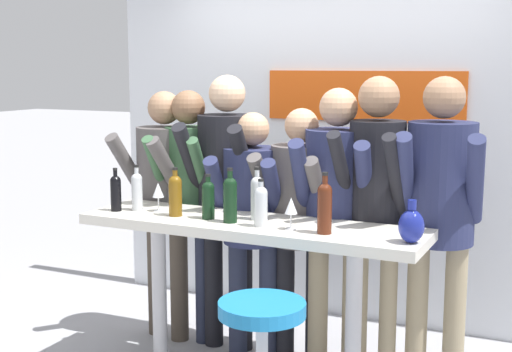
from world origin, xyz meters
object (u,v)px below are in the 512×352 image
Objects in this scene: person_left at (189,186)px; person_far_right at (376,192)px; person_right at (337,200)px; wine_bottle_3 at (175,193)px; person_rightmost at (440,199)px; bar_stool at (262,351)px; person_center_left at (227,182)px; wine_bottle_0 at (261,204)px; wine_bottle_2 at (116,191)px; wine_bottle_4 at (257,196)px; wine_glass_0 at (291,207)px; decorative_vase at (411,226)px; wine_bottle_1 at (137,190)px; person_center at (253,209)px; wine_glass_1 at (208,192)px; tasting_table at (250,253)px; person_far_left at (165,188)px; wine_glass_2 at (158,191)px; wine_bottle_6 at (325,206)px; wine_bottle_5 at (230,197)px; wine_bottle_7 at (208,198)px; person_center_right at (300,209)px.

person_far_right is at bearing -11.19° from person_left.
person_right is 6.07× the size of wine_bottle_3.
bar_stool is at bearing -128.44° from person_rightmost.
wine_bottle_0 is at bearing -53.77° from person_center_left.
wine_bottle_4 reaches higher than wine_bottle_2.
wine_bottle_4 is 1.73× the size of wine_glass_0.
wine_glass_0 is (1.16, 0.01, 0.00)m from wine_bottle_2.
wine_glass_0 is 0.80× the size of decorative_vase.
wine_bottle_1 is (-0.87, 0.07, 0.00)m from wine_bottle_0.
person_center_left is 1.14× the size of person_center.
person_far_right is at bearing 17.91° from wine_glass_1.
person_far_right is (0.24, -0.01, 0.07)m from person_right.
person_rightmost is at bearing 15.59° from wine_glass_1.
wine_bottle_0 is at bearing -68.85° from person_center.
wine_bottle_3 is at bearing -167.84° from person_rightmost.
person_center_left is at bearing 134.73° from wine_bottle_4.
person_center is at bearing 133.60° from wine_glass_0.
tasting_table is at bearing 1.89° from wine_bottle_1.
wine_glass_0 and wine_glass_1 have the same top height.
decorative_vase is at bearing -1.62° from wine_bottle_3.
person_far_left is at bearing 166.26° from person_center.
wine_bottle_1 reaches higher than wine_glass_2.
person_center is 0.86m from wine_bottle_6.
person_right is 0.68m from wine_bottle_5.
wine_bottle_4 is at bearing 4.02° from wine_glass_2.
person_far_right is at bearing 33.96° from tasting_table.
wine_glass_1 is (-0.15, -0.30, 0.15)m from person_center.
person_rightmost reaches higher than person_center_left.
wine_bottle_1 is at bearing -162.62° from wine_glass_1.
person_far_left is 0.56m from wine_bottle_2.
wine_bottle_7 is 0.54m from wine_glass_0.
wine_bottle_3 is at bearing -42.16° from person_far_left.
decorative_vase is (1.19, -0.05, -0.03)m from wine_bottle_7.
wine_bottle_3 is at bearing -6.90° from wine_bottle_1.
wine_bottle_0 is at bearing 179.58° from decorative_vase.
wine_bottle_5 is at bearing 178.19° from wine_glass_0.
wine_bottle_2 is 0.86× the size of wine_bottle_4.
wine_bottle_4 is 0.94m from decorative_vase.
person_center_left is 0.27m from person_center.
person_center_left is at bearing 54.74° from wine_bottle_1.
wine_bottle_7 is at bearing -152.57° from person_right.
person_rightmost reaches higher than wine_glass_0.
wine_bottle_4 is (-0.34, 0.65, 0.64)m from bar_stool.
person_center_right is at bearing 9.54° from person_far_left.
person_far_right is at bearing 17.75° from wine_bottle_1.
person_center_right is 4.95× the size of wine_bottle_6.
person_center is 9.02× the size of wine_glass_0.
person_center is 9.02× the size of wine_glass_2.
wine_bottle_7 is 0.38m from wine_glass_2.
bar_stool is 0.44× the size of person_left.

